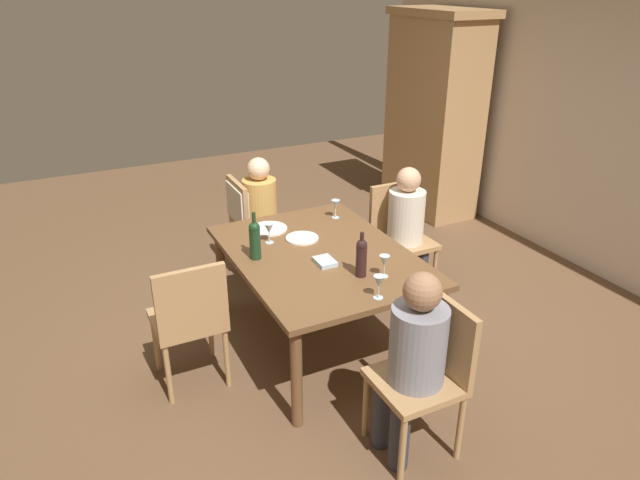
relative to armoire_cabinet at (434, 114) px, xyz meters
name	(u,v)px	position (x,y,z in m)	size (l,w,h in m)	color
ground_plane	(320,341)	(1.89, -2.33, -1.10)	(10.00, 10.00, 0.00)	brown
rear_room_partition	(615,123)	(1.89, 0.45, 0.25)	(6.40, 0.12, 2.70)	beige
armoire_cabinet	(434,114)	(0.00, 0.00, 0.00)	(1.18, 0.62, 2.18)	#A87F51
dining_table	(320,263)	(1.89, -2.33, -0.44)	(1.59, 1.16, 0.73)	brown
chair_far_left	(399,231)	(1.45, -1.37, -0.56)	(0.44, 0.44, 0.92)	#A87F51
chair_right_end	(429,367)	(3.07, -2.24, -0.56)	(0.44, 0.44, 0.92)	#A87F51
chair_left_end	(247,216)	(0.72, -2.45, -0.50)	(0.44, 0.46, 0.92)	#A87F51
chair_near	(190,316)	(1.98, -3.29, -0.56)	(0.44, 0.44, 0.92)	#A87F51
person_woman_host	(408,223)	(1.56, -1.37, -0.45)	(0.34, 0.30, 1.11)	#33333D
person_man_bearded	(413,354)	(3.07, -2.36, -0.44)	(0.31, 0.35, 1.13)	#33333D
person_man_guest	(263,208)	(0.72, -2.30, -0.46)	(0.29, 0.33, 1.10)	#33333D
wine_bottle_tall_green	(255,239)	(1.77, -2.76, -0.22)	(0.08, 0.08, 0.34)	#19381E
wine_bottle_dark_red	(361,256)	(2.30, -2.24, -0.23)	(0.07, 0.07, 0.30)	black
wine_glass_near_left	(384,262)	(2.38, -2.11, -0.26)	(0.07, 0.07, 0.15)	silver
wine_glass_centre	(269,229)	(1.58, -2.58, -0.26)	(0.07, 0.07, 0.15)	silver
wine_glass_near_right	(379,282)	(2.59, -2.29, -0.26)	(0.07, 0.07, 0.15)	silver
wine_glass_far	(336,205)	(1.38, -1.94, -0.26)	(0.07, 0.07, 0.15)	silver
dinner_plate_host	(269,229)	(1.36, -2.50, -0.36)	(0.28, 0.28, 0.01)	silver
dinner_plate_guest_left	(302,238)	(1.63, -2.35, -0.36)	(0.24, 0.24, 0.01)	silver
folded_napkin	(325,262)	(2.05, -2.37, -0.35)	(0.16, 0.12, 0.03)	#ADC6D6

